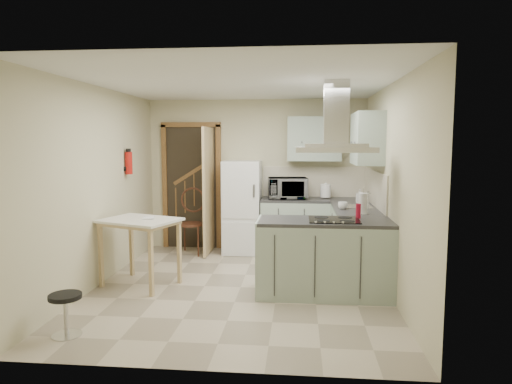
# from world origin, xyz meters

# --- Properties ---
(floor) EXTENTS (4.20, 4.20, 0.00)m
(floor) POSITION_xyz_m (0.00, 0.00, 0.00)
(floor) COLOR #B4A58C
(floor) RESTS_ON ground
(ceiling) EXTENTS (4.20, 4.20, 0.00)m
(ceiling) POSITION_xyz_m (0.00, 0.00, 2.50)
(ceiling) COLOR silver
(ceiling) RESTS_ON back_wall
(back_wall) EXTENTS (3.60, 0.00, 3.60)m
(back_wall) POSITION_xyz_m (0.00, 2.10, 1.25)
(back_wall) COLOR beige
(back_wall) RESTS_ON floor
(left_wall) EXTENTS (0.00, 4.20, 4.20)m
(left_wall) POSITION_xyz_m (-1.80, 0.00, 1.25)
(left_wall) COLOR beige
(left_wall) RESTS_ON floor
(right_wall) EXTENTS (0.00, 4.20, 4.20)m
(right_wall) POSITION_xyz_m (1.80, 0.00, 1.25)
(right_wall) COLOR beige
(right_wall) RESTS_ON floor
(doorway) EXTENTS (1.10, 0.12, 2.10)m
(doorway) POSITION_xyz_m (-1.10, 2.07, 1.05)
(doorway) COLOR brown
(doorway) RESTS_ON floor
(fridge) EXTENTS (0.60, 0.60, 1.50)m
(fridge) POSITION_xyz_m (-0.20, 1.80, 0.75)
(fridge) COLOR white
(fridge) RESTS_ON floor
(counter_back) EXTENTS (1.08, 0.60, 0.90)m
(counter_back) POSITION_xyz_m (0.66, 1.80, 0.45)
(counter_back) COLOR #9EB2A0
(counter_back) RESTS_ON floor
(counter_right) EXTENTS (0.60, 1.95, 0.90)m
(counter_right) POSITION_xyz_m (1.50, 1.12, 0.45)
(counter_right) COLOR #9EB2A0
(counter_right) RESTS_ON floor
(splashback) EXTENTS (1.68, 0.02, 0.50)m
(splashback) POSITION_xyz_m (0.96, 2.09, 1.15)
(splashback) COLOR beige
(splashback) RESTS_ON counter_back
(wall_cabinet_back) EXTENTS (0.85, 0.35, 0.70)m
(wall_cabinet_back) POSITION_xyz_m (0.95, 1.93, 1.85)
(wall_cabinet_back) COLOR #9EB2A0
(wall_cabinet_back) RESTS_ON back_wall
(wall_cabinet_right) EXTENTS (0.35, 0.90, 0.70)m
(wall_cabinet_right) POSITION_xyz_m (1.62, 0.85, 1.85)
(wall_cabinet_right) COLOR #9EB2A0
(wall_cabinet_right) RESTS_ON right_wall
(peninsula) EXTENTS (1.55, 0.65, 0.90)m
(peninsula) POSITION_xyz_m (1.02, -0.18, 0.45)
(peninsula) COLOR #9EB2A0
(peninsula) RESTS_ON floor
(hob) EXTENTS (0.58, 0.50, 0.01)m
(hob) POSITION_xyz_m (1.12, -0.18, 0.91)
(hob) COLOR black
(hob) RESTS_ON peninsula
(extractor_hood) EXTENTS (0.90, 0.55, 0.10)m
(extractor_hood) POSITION_xyz_m (1.12, -0.18, 1.72)
(extractor_hood) COLOR silver
(extractor_hood) RESTS_ON ceiling
(sink) EXTENTS (0.45, 0.40, 0.01)m
(sink) POSITION_xyz_m (1.50, 0.95, 0.91)
(sink) COLOR silver
(sink) RESTS_ON counter_right
(fire_extinguisher) EXTENTS (0.10, 0.10, 0.32)m
(fire_extinguisher) POSITION_xyz_m (-1.74, 0.90, 1.50)
(fire_extinguisher) COLOR #B2140F
(fire_extinguisher) RESTS_ON left_wall
(drop_leaf_table) EXTENTS (1.09, 0.95, 0.85)m
(drop_leaf_table) POSITION_xyz_m (-1.27, -0.03, 0.42)
(drop_leaf_table) COLOR #D5C083
(drop_leaf_table) RESTS_ON floor
(bentwood_chair) EXTENTS (0.46, 0.46, 0.96)m
(bentwood_chair) POSITION_xyz_m (-1.02, 1.64, 0.48)
(bentwood_chair) COLOR #4E351A
(bentwood_chair) RESTS_ON floor
(stool) EXTENTS (0.36, 0.36, 0.40)m
(stool) POSITION_xyz_m (-1.45, -1.56, 0.20)
(stool) COLOR black
(stool) RESTS_ON floor
(microwave) EXTENTS (0.65, 0.48, 0.34)m
(microwave) POSITION_xyz_m (0.53, 1.77, 1.07)
(microwave) COLOR black
(microwave) RESTS_ON counter_back
(kettle) EXTENTS (0.22, 0.22, 0.25)m
(kettle) POSITION_xyz_m (1.14, 1.87, 1.02)
(kettle) COLOR white
(kettle) RESTS_ON counter_back
(cereal_box) EXTENTS (0.12, 0.21, 0.30)m
(cereal_box) POSITION_xyz_m (0.77, 1.93, 1.05)
(cereal_box) COLOR gold
(cereal_box) RESTS_ON counter_back
(soap_bottle) EXTENTS (0.10, 0.11, 0.20)m
(soap_bottle) POSITION_xyz_m (1.62, 1.37, 1.00)
(soap_bottle) COLOR #A1A2AD
(soap_bottle) RESTS_ON counter_right
(paper_towel) EXTENTS (0.14, 0.14, 0.28)m
(paper_towel) POSITION_xyz_m (1.52, 0.31, 1.04)
(paper_towel) COLOR silver
(paper_towel) RESTS_ON counter_right
(cup) EXTENTS (0.14, 0.14, 0.10)m
(cup) POSITION_xyz_m (1.31, 0.68, 0.95)
(cup) COLOR silver
(cup) RESTS_ON counter_right
(red_bottle) EXTENTS (0.06, 0.06, 0.17)m
(red_bottle) POSITION_xyz_m (1.42, -0.02, 0.99)
(red_bottle) COLOR #AE0E2B
(red_bottle) RESTS_ON peninsula
(book) EXTENTS (0.18, 0.22, 0.09)m
(book) POSITION_xyz_m (-1.24, 0.01, 0.89)
(book) COLOR #9B3337
(book) RESTS_ON drop_leaf_table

